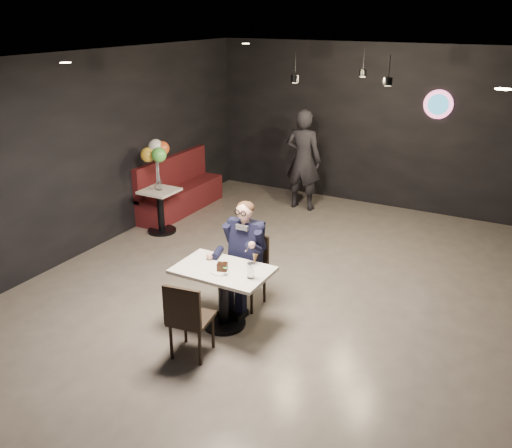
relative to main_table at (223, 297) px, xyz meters
The scene contains 17 objects.
floor 0.88m from the main_table, 52.83° to the left, with size 9.00×9.00×0.00m, color slate.
wall_sign 5.51m from the main_table, 75.92° to the left, with size 0.50×0.06×0.50m, color pink, non-canonical shape.
pendant_lights 3.67m from the main_table, 79.66° to the left, with size 1.40×1.20×0.36m, color black.
main_table is the anchor object (origin of this frame).
chair_far 0.56m from the main_table, 90.00° to the left, with size 0.42×0.46×0.92m, color black.
chair_near 0.66m from the main_table, 90.00° to the right, with size 0.42×0.46×0.92m, color black.
seated_man 0.65m from the main_table, 90.00° to the left, with size 0.60×0.80×1.44m, color black.
dessert_plate 0.39m from the main_table, 76.14° to the right, with size 0.24×0.24×0.01m, color white.
cake_slice 0.43m from the main_table, 60.97° to the right, with size 0.11×0.09×0.08m, color black.
mint_leaf 0.50m from the main_table, 47.88° to the right, with size 0.06×0.04×0.01m, color #2C863F.
sundae_glass 0.61m from the main_table, ahead, with size 0.08×0.08×0.18m, color silver.
wafer_cone 0.76m from the main_table, ahead, with size 0.06×0.06×0.12m, color tan.
booth_bench 4.09m from the main_table, 132.71° to the left, with size 0.52×2.06×1.03m, color #490F18.
side_table 3.18m from the main_table, 140.99° to the left, with size 0.55×0.55×0.69m, color white.
balloon_vase 3.21m from the main_table, 140.99° to the left, with size 0.10×0.10×0.14m, color silver.
balloon_bunch 3.30m from the main_table, 140.99° to the left, with size 0.44×0.44×0.72m, color yellow.
passerby 4.36m from the main_table, 101.43° to the left, with size 0.69×0.45×1.88m, color black.
Camera 1 is at (2.53, -5.39, 3.54)m, focal length 38.00 mm.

